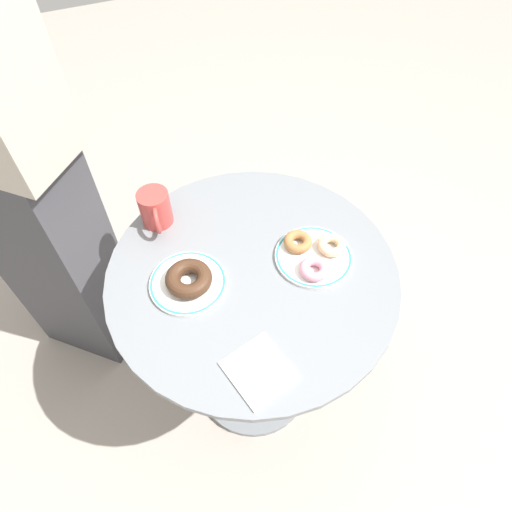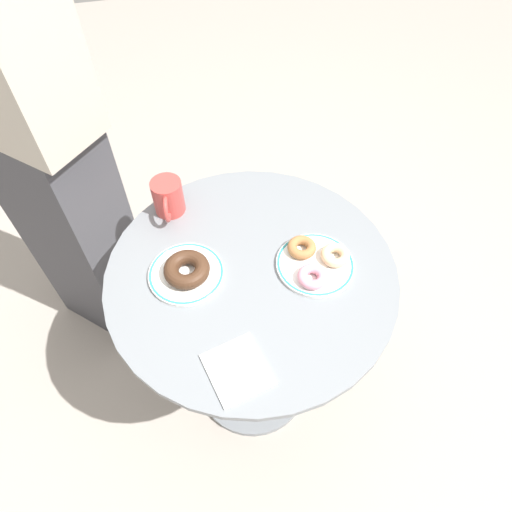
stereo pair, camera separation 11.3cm
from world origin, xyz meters
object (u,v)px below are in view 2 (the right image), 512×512
plate_right (315,264)px  donut_glazed (335,255)px  donut_chocolate (187,269)px  paper_napkin (238,369)px  plate_left (186,273)px  donut_pink_frosted (312,277)px  person_figure (43,159)px  donut_cinnamon (302,247)px  coffee_mug (168,198)px  cafe_table (252,317)px

plate_right → donut_glazed: size_ratio=2.68×
donut_chocolate → paper_napkin: donut_chocolate is taller
plate_left → plate_right: bearing=-8.6°
donut_pink_frosted → person_figure: 0.85m
plate_left → paper_napkin: bearing=-75.5°
plate_left → donut_glazed: 0.38m
donut_chocolate → donut_glazed: bearing=-6.0°
donut_chocolate → donut_pink_frosted: (0.30, -0.09, -0.01)m
person_figure → plate_left: bearing=-52.4°
plate_right → donut_cinnamon: size_ratio=2.68×
coffee_mug → person_figure: person_figure is taller
plate_left → donut_cinnamon: 0.31m
cafe_table → person_figure: (-0.51, 0.47, 0.32)m
coffee_mug → person_figure: (-0.33, 0.21, 0.03)m
coffee_mug → person_figure: 0.40m
plate_left → paper_napkin: size_ratio=1.41×
donut_chocolate → donut_pink_frosted: 0.31m
plate_left → donut_chocolate: size_ratio=1.66×
donut_glazed → paper_napkin: bearing=-142.6°
plate_left → donut_cinnamon: (0.30, -0.00, 0.02)m
donut_cinnamon → paper_napkin: size_ratio=0.55×
donut_glazed → paper_napkin: 0.39m
donut_glazed → plate_right: bearing=-176.5°
donut_cinnamon → coffee_mug: size_ratio=0.58×
donut_pink_frosted → coffee_mug: bearing=133.7°
paper_napkin → coffee_mug: (-0.09, 0.52, 0.05)m
donut_chocolate → donut_cinnamon: size_ratio=1.54×
donut_glazed → donut_cinnamon: same height
donut_chocolate → person_figure: bearing=127.4°
donut_glazed → paper_napkin: size_ratio=0.55×
plate_right → donut_pink_frosted: size_ratio=2.68×
donut_chocolate → person_figure: (-0.35, 0.45, 0.05)m
donut_chocolate → donut_pink_frosted: size_ratio=1.54×
donut_glazed → donut_cinnamon: bearing=149.6°
donut_cinnamon → paper_napkin: bearing=-129.6°
donut_pink_frosted → person_figure: size_ratio=0.05×
donut_glazed → person_figure: size_ratio=0.05×
donut_chocolate → donut_glazed: 0.38m
plate_right → paper_napkin: 0.34m
plate_left → coffee_mug: bearing=93.0°
donut_chocolate → coffee_mug: coffee_mug is taller
cafe_table → plate_right: 0.30m
donut_pink_frosted → paper_napkin: 0.30m
plate_left → donut_cinnamon: size_ratio=2.56×
cafe_table → donut_pink_frosted: (0.14, -0.07, 0.26)m
cafe_table → person_figure: person_figure is taller
donut_glazed → person_figure: 0.88m
coffee_mug → person_figure: size_ratio=0.08×
cafe_table → donut_chocolate: 0.32m
person_figure → donut_glazed: bearing=-34.2°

